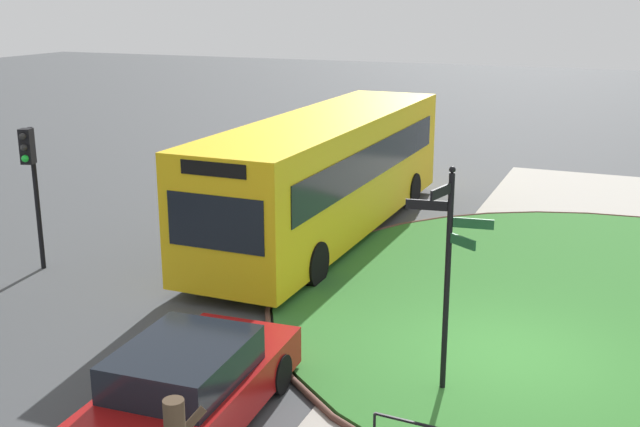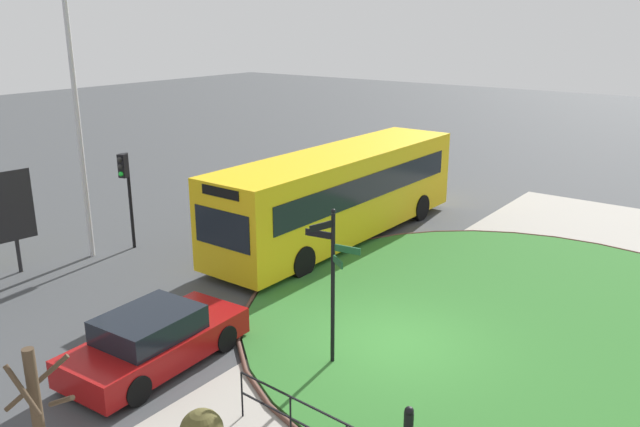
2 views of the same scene
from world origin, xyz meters
name	(u,v)px [view 1 (image 1 of 2)]	position (x,y,z in m)	size (l,w,h in m)	color
ground	(505,358)	(0.00, 0.00, 0.00)	(120.00, 120.00, 0.00)	#3D3F42
sidewalk_paving	(615,376)	(0.00, -1.80, 0.01)	(32.00, 8.41, 0.02)	#9E998E
grass_island	(634,311)	(2.97, -2.03, 0.05)	(14.38, 14.38, 0.10)	#2D6B28
grass_kerb_ring	(634,311)	(2.97, -2.03, 0.06)	(14.69, 14.69, 0.11)	brown
signpost_directional	(448,264)	(-1.67, 0.71, 2.18)	(0.73, 1.31, 3.68)	black
bus_yellow	(328,172)	(5.66, 5.62, 1.69)	(11.51, 2.77, 3.13)	yellow
car_far_lane	(189,387)	(-4.02, 3.89, 0.63)	(4.35, 2.04, 1.33)	maroon
traffic_light_near	(31,167)	(0.50, 10.66, 2.43)	(0.48, 0.32, 3.29)	black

